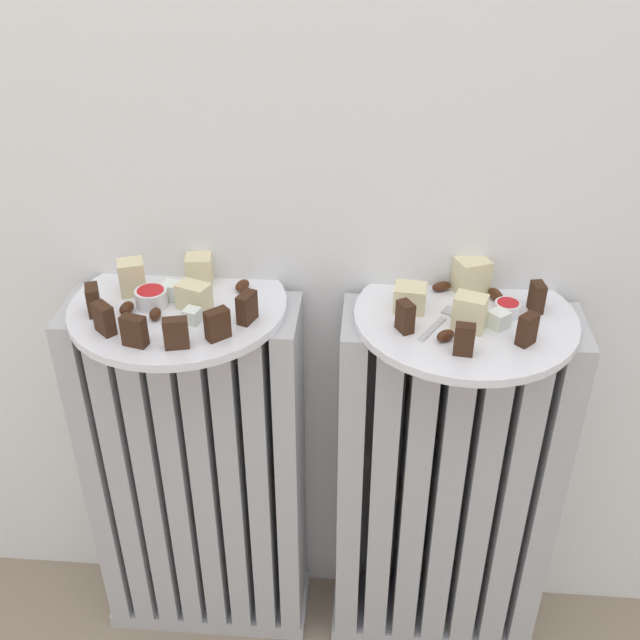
{
  "coord_description": "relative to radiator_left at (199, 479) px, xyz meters",
  "views": [
    {
      "loc": [
        0.07,
        -0.62,
        1.21
      ],
      "look_at": [
        0.0,
        0.28,
        0.65
      ],
      "focal_mm": 42.2,
      "sensor_mm": 36.0,
      "label": 1
    }
  ],
  "objects": [
    {
      "name": "marble_cake_slice_right_1",
      "position": [
        0.42,
        0.06,
        0.37
      ],
      "size": [
        0.06,
        0.05,
        0.05
      ],
      "primitive_type": "cube",
      "rotation": [
        0.0,
        0.0,
        0.39
      ],
      "color": "beige",
      "rests_on": "plate_right"
    },
    {
      "name": "dark_cake_slice_right_3",
      "position": [
        0.5,
        0.02,
        0.37
      ],
      "size": [
        0.02,
        0.03,
        0.04
      ],
      "primitive_type": "cube",
      "rotation": [
        0.0,
        0.0,
        1.74
      ],
      "color": "#382114",
      "rests_on": "plate_right"
    },
    {
      "name": "medjool_date_right_1",
      "position": [
        0.38,
        0.06,
        0.35
      ],
      "size": [
        0.03,
        0.03,
        0.01
      ],
      "primitive_type": "ellipsoid",
      "rotation": [
        0.0,
        0.0,
        0.43
      ],
      "color": "#3D1E0F",
      "rests_on": "plate_right"
    },
    {
      "name": "turkish_delight_right_0",
      "position": [
        0.4,
        0.0,
        0.35
      ],
      "size": [
        0.02,
        0.02,
        0.02
      ],
      "primitive_type": "cube",
      "rotation": [
        0.0,
        0.0,
        0.34
      ],
      "color": "white",
      "rests_on": "plate_right"
    },
    {
      "name": "dark_cake_slice_left_4",
      "position": [
        0.07,
        -0.09,
        0.36
      ],
      "size": [
        0.03,
        0.03,
        0.04
      ],
      "primitive_type": "cube",
      "rotation": [
        0.0,
        0.0,
        0.72
      ],
      "color": "#382114",
      "rests_on": "plate_left"
    },
    {
      "name": "marble_cake_slice_left_2",
      "position": [
        0.03,
        -0.01,
        0.36
      ],
      "size": [
        0.05,
        0.04,
        0.04
      ],
      "primitive_type": "cube",
      "rotation": [
        0.0,
        0.0,
        -0.38
      ],
      "color": "beige",
      "rests_on": "plate_left"
    },
    {
      "name": "jam_bowl_left",
      "position": [
        -0.03,
        -0.01,
        0.36
      ],
      "size": [
        0.05,
        0.05,
        0.03
      ],
      "color": "white",
      "rests_on": "plate_left"
    },
    {
      "name": "dark_cake_slice_left_3",
      "position": [
        0.03,
        -0.11,
        0.36
      ],
      "size": [
        0.03,
        0.02,
        0.04
      ],
      "primitive_type": "cube",
      "rotation": [
        0.0,
        0.0,
        0.23
      ],
      "color": "#382114",
      "rests_on": "plate_left"
    },
    {
      "name": "marble_cake_slice_right_2",
      "position": [
        0.41,
        -0.04,
        0.37
      ],
      "size": [
        0.05,
        0.04,
        0.05
      ],
      "primitive_type": "cube",
      "rotation": [
        0.0,
        0.0,
        -0.32
      ],
      "color": "beige",
      "rests_on": "plate_right"
    },
    {
      "name": "dark_cake_slice_left_1",
      "position": [
        -0.08,
        -0.08,
        0.36
      ],
      "size": [
        0.03,
        0.03,
        0.04
      ],
      "primitive_type": "cube",
      "rotation": [
        0.0,
        0.0,
        -0.74
      ],
      "color": "#382114",
      "rests_on": "plate_left"
    },
    {
      "name": "turkish_delight_left_0",
      "position": [
        0.03,
        -0.05,
        0.35
      ],
      "size": [
        0.03,
        0.03,
        0.02
      ],
      "primitive_type": "cube",
      "rotation": [
        0.0,
        0.0,
        1.29
      ],
      "color": "white",
      "rests_on": "plate_left"
    },
    {
      "name": "medjool_date_right_0",
      "position": [
        0.37,
        -0.07,
        0.35
      ],
      "size": [
        0.03,
        0.03,
        0.02
      ],
      "primitive_type": "ellipsoid",
      "rotation": [
        0.0,
        0.0,
        0.59
      ],
      "color": "#3D1E0F",
      "rests_on": "plate_right"
    },
    {
      "name": "jam_bowl_right",
      "position": [
        0.46,
        0.0,
        0.35
      ],
      "size": [
        0.04,
        0.04,
        0.02
      ],
      "color": "white",
      "rests_on": "plate_right"
    },
    {
      "name": "marble_cake_slice_left_0",
      "position": [
        0.02,
        0.06,
        0.37
      ],
      "size": [
        0.04,
        0.04,
        0.04
      ],
      "primitive_type": "cube",
      "rotation": [
        0.0,
        0.0,
        0.14
      ],
      "color": "beige",
      "rests_on": "plate_left"
    },
    {
      "name": "medjool_date_left_0",
      "position": [
        -0.04,
        0.09,
        0.35
      ],
      "size": [
        0.03,
        0.03,
        0.02
      ],
      "primitive_type": "ellipsoid",
      "rotation": [
        0.0,
        0.0,
        0.85
      ],
      "color": "#3D1E0F",
      "rests_on": "plate_left"
    },
    {
      "name": "marble_cake_slice_left_1",
      "position": [
        -0.07,
        0.02,
        0.37
      ],
      "size": [
        0.05,
        0.04,
        0.05
      ],
      "primitive_type": "cube",
      "rotation": [
        0.0,
        0.0,
        0.34
      ],
      "color": "beige",
      "rests_on": "plate_left"
    },
    {
      "name": "plate_left",
      "position": [
        0.0,
        0.0,
        0.34
      ],
      "size": [
        0.31,
        0.31,
        0.01
      ],
      "primitive_type": "cylinder",
      "color": "white",
      "rests_on": "radiator_left"
    },
    {
      "name": "dark_cake_slice_left_0",
      "position": [
        -0.11,
        -0.04,
        0.36
      ],
      "size": [
        0.03,
        0.04,
        0.04
      ],
      "primitive_type": "cube",
      "rotation": [
        0.0,
        0.0,
        -1.23
      ],
      "color": "#382114",
      "rests_on": "plate_left"
    },
    {
      "name": "turkish_delight_left_1",
      "position": [
        -0.01,
        0.01,
        0.36
      ],
      "size": [
        0.03,
        0.03,
        0.02
      ],
      "primitive_type": "cube",
      "rotation": [
        0.0,
        0.0,
        1.41
      ],
      "color": "white",
      "rests_on": "plate_left"
    },
    {
      "name": "medjool_date_left_3",
      "position": [
        -0.02,
        -0.05,
        0.35
      ],
      "size": [
        0.02,
        0.02,
        0.02
      ],
      "primitive_type": "ellipsoid",
      "rotation": [
        0.0,
        0.0,
        1.5
      ],
      "color": "#3D1E0F",
      "rests_on": "plate_left"
    },
    {
      "name": "medjool_date_right_2",
      "position": [
        0.45,
        0.04,
        0.35
      ],
      "size": [
        0.03,
        0.03,
        0.02
      ],
      "primitive_type": "ellipsoid",
      "rotation": [
        0.0,
        0.0,
        2.09
      ],
      "color": "#3D1E0F",
      "rests_on": "plate_right"
    },
    {
      "name": "dark_cake_slice_left_5",
      "position": [
        0.11,
        -0.04,
        0.36
      ],
      "size": [
        0.03,
        0.04,
        0.04
      ],
      "primitive_type": "cube",
      "rotation": [
        0.0,
        0.0,
        1.2
      ],
      "color": "#382114",
      "rests_on": "plate_left"
    },
    {
      "name": "radiator_right",
      "position": [
        0.41,
        0.0,
        0.0
      ],
      "size": [
        0.35,
        0.13,
        0.65
      ],
      "color": "#B2B2B7",
      "rests_on": "ground_plane"
    },
    {
      "name": "plate_right",
      "position": [
        0.41,
        0.0,
        0.34
      ],
      "size": [
        0.31,
        0.31,
        0.01
      ],
      "primitive_type": "cylinder",
      "color": "white",
      "rests_on": "radiator_right"
    },
    {
      "name": "dark_cake_slice_left_2",
      "position": [
        -0.03,
        -0.11,
        0.36
      ],
      "size": [
        0.03,
        0.02,
        0.04
      ],
      "primitive_type": "cube",
      "rotation": [
        0.0,
        0.0,
        -0.26
      ],
      "color": "#382114",
      "rests_on": "plate_left"
    },
    {
      "name": "marble_cake_slice_right_0",
      "position": [
        0.33,
        0.01,
        0.36
      ],
      "size": [
        0.05,
        0.04,
        0.04
      ],
      "primitive_type": "cube",
      "rotation": [
        0.0,
        0.0,
        -0.11
      ],
      "color": "beige",
      "rests_on": "plate_right"
    },
    {
      "name": "medjool_date_left_1",
      "position": [
        -0.06,
        -0.04,
        0.35
      ],
      "size": [
        0.02,
        0.03,
        0.02
      ],
      "primitive_type": "ellipsoid",
      "rotation": [
        0.0,
        0.0,
        1.3
      ],
      "color": "#3D1E0F",
      "rests_on": "plate_left"
    },
    {
      "name": "dark_cake_slice_right_2",
      "position": [
        0.48,
        -0.07,
        0.37
      ],
      "size": [
        0.03,
        0.03,
        0.04
      ],
      "primitive_type": "cube",
      "rotation": [
        0.0,
        0.0,
        0.81
      ],
      "color": "#382114",
      "rests_on": "plate_right"
    },
    {
      "name": "turkish_delight_right_1",
      "position": [
        0.45,
        -0.03,
        0.36
      ],
      "size": [
        0.03,
        0.03,
        0.02
      ],
      "primitive_type": "cube",
      "rotation": [
        0.0,
        0.0,
        0.72
      ],
      "color": "white",
      "rests_on": "plate_right"
    },
    {
      "name": "fork",
      "position": [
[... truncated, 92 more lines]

